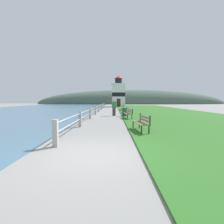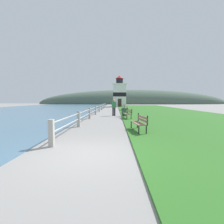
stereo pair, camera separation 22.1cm
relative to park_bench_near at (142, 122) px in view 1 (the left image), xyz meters
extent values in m
plane|color=gray|center=(-2.19, -4.04, -0.54)|extent=(160.00, 160.00, 0.00)
cube|color=#2D6623|center=(5.33, 15.77, -0.51)|extent=(12.00, 59.43, 0.06)
cube|color=#476B84|center=(-16.21, 15.77, -0.53)|extent=(24.00, 95.09, 0.01)
cube|color=#A8A399|center=(-3.61, -3.04, -0.04)|extent=(0.18, 0.18, 1.00)
cube|color=#A8A399|center=(-3.61, 1.63, -0.04)|extent=(0.18, 0.18, 1.00)
cube|color=#A8A399|center=(-3.61, 6.30, -0.04)|extent=(0.18, 0.18, 1.00)
cube|color=#A8A399|center=(-3.61, 10.97, -0.04)|extent=(0.18, 0.18, 1.00)
cube|color=#A8A399|center=(-3.61, 15.64, -0.04)|extent=(0.18, 0.18, 1.00)
cube|color=#A8A399|center=(-3.61, 20.31, -0.04)|extent=(0.18, 0.18, 1.00)
cube|color=#A8A399|center=(-3.61, 24.97, -0.04)|extent=(0.18, 0.18, 1.00)
cube|color=#A8A399|center=(-3.61, 29.64, -0.04)|extent=(0.18, 0.18, 1.00)
cylinder|color=#B2B2B7|center=(-3.61, 13.30, 0.31)|extent=(0.06, 32.68, 0.06)
cylinder|color=#B2B2B7|center=(-3.61, 13.30, -0.04)|extent=(0.06, 32.68, 0.06)
cube|color=#846B51|center=(-0.24, -0.03, -0.07)|extent=(0.32, 1.85, 0.04)
cube|color=#846B51|center=(-0.09, -0.01, -0.07)|extent=(0.32, 1.85, 0.04)
cube|color=#846B51|center=(0.06, 0.01, -0.07)|extent=(0.32, 1.85, 0.04)
cube|color=#846B51|center=(0.14, 0.02, 0.25)|extent=(0.26, 1.84, 0.11)
cube|color=#846B51|center=(0.14, 0.02, 0.09)|extent=(0.26, 1.84, 0.11)
cube|color=black|center=(-0.17, -0.92, -0.31)|extent=(0.06, 0.06, 0.45)
cube|color=black|center=(-0.37, 0.86, -0.31)|extent=(0.06, 0.06, 0.45)
cube|color=black|center=(0.19, -0.88, -0.31)|extent=(0.06, 0.06, 0.45)
cube|color=black|center=(-0.01, 0.90, -0.31)|extent=(0.06, 0.06, 0.45)
cube|color=black|center=(0.24, -0.88, 0.16)|extent=(0.06, 0.06, 0.49)
cube|color=black|center=(0.04, 0.91, 0.16)|extent=(0.06, 0.06, 0.49)
cube|color=#846B51|center=(-0.41, 6.36, -0.07)|extent=(0.36, 1.85, 0.04)
cube|color=#846B51|center=(-0.26, 6.38, -0.07)|extent=(0.36, 1.85, 0.04)
cube|color=#846B51|center=(-0.12, 6.40, -0.07)|extent=(0.36, 1.85, 0.04)
cube|color=#846B51|center=(-0.03, 6.41, 0.25)|extent=(0.30, 1.84, 0.11)
cube|color=#846B51|center=(-0.03, 6.41, 0.09)|extent=(0.30, 1.84, 0.11)
cube|color=black|center=(-0.33, 5.46, -0.31)|extent=(0.06, 0.06, 0.45)
cube|color=black|center=(-0.57, 7.25, -0.31)|extent=(0.06, 0.06, 0.45)
cube|color=black|center=(0.04, 5.51, -0.31)|extent=(0.06, 0.06, 0.45)
cube|color=black|center=(-0.20, 7.30, -0.31)|extent=(0.06, 0.06, 0.45)
cube|color=black|center=(0.09, 5.52, 0.16)|extent=(0.06, 0.06, 0.49)
cube|color=black|center=(-0.15, 7.31, 0.16)|extent=(0.06, 0.06, 0.49)
cube|color=#846B51|center=(-0.19, 13.28, -0.07)|extent=(0.25, 1.66, 0.04)
cube|color=#846B51|center=(-0.04, 13.26, -0.07)|extent=(0.25, 1.66, 0.04)
cube|color=#846B51|center=(0.10, 13.25, -0.07)|extent=(0.25, 1.66, 0.04)
cube|color=#846B51|center=(0.19, 13.24, 0.25)|extent=(0.19, 1.65, 0.11)
cube|color=#846B51|center=(0.19, 13.24, 0.09)|extent=(0.19, 1.65, 0.11)
cube|color=black|center=(-0.29, 12.48, -0.31)|extent=(0.05, 0.05, 0.45)
cube|color=black|center=(-0.16, 14.08, -0.31)|extent=(0.05, 0.05, 0.45)
cube|color=black|center=(0.07, 12.45, -0.31)|extent=(0.05, 0.05, 0.45)
cube|color=black|center=(0.21, 14.05, -0.31)|extent=(0.05, 0.05, 0.45)
cube|color=black|center=(0.12, 12.44, 0.16)|extent=(0.05, 0.05, 0.49)
cube|color=black|center=(0.26, 14.04, 0.16)|extent=(0.05, 0.05, 0.49)
cube|color=#846B51|center=(-0.23, 18.84, -0.07)|extent=(0.22, 1.89, 0.04)
cube|color=#846B51|center=(-0.08, 18.83, -0.07)|extent=(0.22, 1.89, 0.04)
cube|color=#846B51|center=(0.07, 18.82, -0.07)|extent=(0.22, 1.89, 0.04)
cube|color=#846B51|center=(0.15, 18.82, 0.25)|extent=(0.16, 1.89, 0.11)
cube|color=#846B51|center=(0.15, 18.82, 0.09)|extent=(0.16, 1.89, 0.11)
cube|color=black|center=(-0.32, 17.92, -0.31)|extent=(0.05, 0.05, 0.45)
cube|color=black|center=(-0.21, 19.76, -0.31)|extent=(0.05, 0.05, 0.45)
cube|color=black|center=(0.05, 17.90, -0.31)|extent=(0.05, 0.05, 0.45)
cube|color=black|center=(0.16, 19.74, -0.31)|extent=(0.05, 0.05, 0.45)
cube|color=black|center=(0.10, 17.90, 0.16)|extent=(0.05, 0.05, 0.49)
cube|color=black|center=(0.21, 19.73, 0.16)|extent=(0.05, 0.05, 0.49)
cube|color=white|center=(-0.26, 35.41, 2.23)|extent=(3.21, 3.21, 5.54)
cube|color=black|center=(-0.26, 35.41, 2.51)|extent=(3.25, 3.25, 1.00)
cube|color=white|center=(-0.26, 35.41, 5.13)|extent=(3.69, 3.69, 0.25)
cylinder|color=black|center=(-0.26, 35.41, 5.91)|extent=(1.76, 1.76, 1.31)
cone|color=red|center=(-0.26, 35.41, 6.92)|extent=(2.21, 2.21, 0.72)
cube|color=#332823|center=(-0.26, 33.79, 0.46)|extent=(0.90, 0.06, 2.00)
cylinder|color=#28282D|center=(-1.55, 9.29, -0.11)|extent=(0.16, 0.16, 0.86)
cylinder|color=#28282D|center=(-1.37, 9.36, -0.11)|extent=(0.16, 0.16, 0.86)
cube|color=#337A47|center=(-1.46, 9.32, 0.64)|extent=(0.48, 0.37, 0.64)
sphere|color=tan|center=(-1.46, 9.32, 1.10)|extent=(0.23, 0.23, 0.23)
cylinder|color=#2D5138|center=(-0.39, 8.57, -0.14)|extent=(0.50, 0.50, 0.80)
cylinder|color=black|center=(-0.39, 8.57, 0.28)|extent=(0.54, 0.54, 0.04)
ellipsoid|color=#475B4C|center=(5.81, 65.59, -0.54)|extent=(80.00, 16.00, 12.00)
camera|label=1|loc=(-1.52, -9.24, 1.15)|focal=28.00mm
camera|label=2|loc=(-1.29, -9.23, 1.15)|focal=28.00mm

